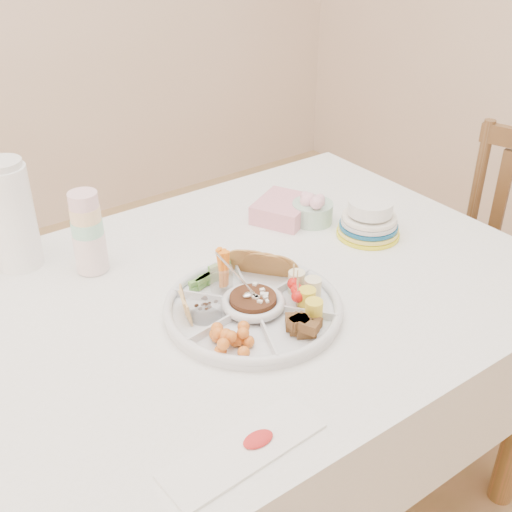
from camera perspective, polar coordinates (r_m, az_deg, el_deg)
floor at (r=1.99m, az=-2.18°, el=-21.68°), size 4.00×4.00×0.00m
dining_table at (r=1.70m, az=-2.43°, el=-13.93°), size 1.52×1.02×0.76m
chair at (r=2.01m, az=20.48°, el=-4.24°), size 0.51×0.51×0.97m
party_tray at (r=1.38m, az=-0.26°, el=-4.40°), size 0.44×0.44×0.04m
bean_dip at (r=1.38m, az=-0.26°, el=-4.14°), size 0.12×0.12×0.04m
tortillas at (r=1.48m, az=1.06°, el=-0.89°), size 0.12×0.12×0.07m
carrot_cucumber at (r=1.44m, az=-3.91°, el=-0.92°), size 0.11×0.11×0.09m
pita_raisins at (r=1.35m, az=-5.62°, el=-4.46°), size 0.12×0.12×0.06m
cherries at (r=1.28m, az=-1.81°, el=-7.16°), size 0.13×0.13×0.04m
granola_chunks at (r=1.30m, az=3.79°, el=-6.24°), size 0.12×0.12×0.05m
banana_tomato at (r=1.40m, az=4.91°, el=-2.36°), size 0.14×0.14×0.10m
cup_stack at (r=1.54m, az=-14.73°, el=2.18°), size 0.09×0.09×0.21m
thermos at (r=1.61m, az=-20.92°, el=3.54°), size 0.12×0.12×0.28m
flower_bowl at (r=1.75m, az=5.06°, el=4.29°), size 0.12×0.12×0.08m
napkin_stack at (r=1.77m, az=2.46°, el=4.16°), size 0.20×0.19×0.05m
plate_stack at (r=1.69m, az=10.04°, el=3.39°), size 0.18×0.18×0.11m
placemat at (r=1.11m, az=-1.13°, el=-16.85°), size 0.29×0.11×0.01m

